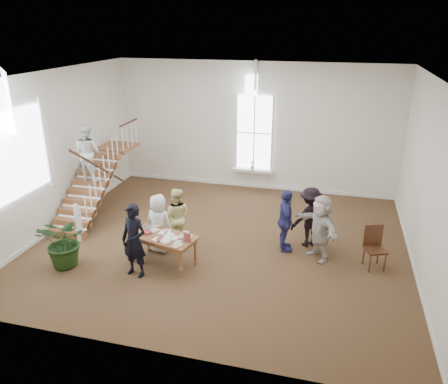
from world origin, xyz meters
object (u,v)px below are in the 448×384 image
(police_officer, at_px, (134,241))
(side_chair, at_px, (374,244))
(woman_cluster_c, at_px, (320,228))
(floor_plant, at_px, (65,242))
(library_table, at_px, (163,239))
(elderly_woman, at_px, (159,223))
(person_yellow, at_px, (176,217))
(woman_cluster_b, at_px, (310,217))
(woman_cluster_a, at_px, (285,221))

(police_officer, distance_m, side_chair, 5.84)
(woman_cluster_c, bearing_deg, floor_plant, -111.96)
(library_table, bearing_deg, woman_cluster_c, 33.12)
(library_table, relative_size, police_officer, 1.00)
(elderly_woman, bearing_deg, side_chair, -163.69)
(library_table, bearing_deg, police_officer, -110.52)
(person_yellow, bearing_deg, elderly_woman, 50.64)
(woman_cluster_b, height_order, woman_cluster_c, woman_cluster_c)
(library_table, distance_m, elderly_woman, 0.70)
(floor_plant, distance_m, side_chair, 7.61)
(police_officer, height_order, woman_cluster_a, police_officer)
(library_table, height_order, floor_plant, floor_plant)
(elderly_woman, relative_size, side_chair, 1.47)
(police_officer, distance_m, woman_cluster_a, 3.92)
(police_officer, bearing_deg, library_table, 67.85)
(elderly_woman, xyz_separation_m, person_yellow, (0.30, 0.50, 0.01))
(woman_cluster_a, bearing_deg, woman_cluster_b, -67.04)
(side_chair, bearing_deg, woman_cluster_a, 152.36)
(woman_cluster_c, distance_m, floor_plant, 6.35)
(police_officer, bearing_deg, woman_cluster_a, 45.49)
(woman_cluster_a, bearing_deg, side_chair, -110.62)
(person_yellow, height_order, woman_cluster_a, woman_cluster_a)
(floor_plant, bearing_deg, police_officer, 2.19)
(elderly_woman, height_order, woman_cluster_c, woman_cluster_c)
(elderly_woman, relative_size, woman_cluster_c, 0.92)
(person_yellow, distance_m, side_chair, 5.14)
(woman_cluster_c, bearing_deg, woman_cluster_b, 164.54)
(woman_cluster_b, bearing_deg, police_officer, -2.61)
(library_table, height_order, elderly_woman, elderly_woman)
(person_yellow, bearing_deg, police_officer, 68.73)
(person_yellow, xyz_separation_m, woman_cluster_c, (3.80, 0.17, 0.06))
(library_table, relative_size, side_chair, 1.68)
(woman_cluster_b, bearing_deg, side_chair, 120.40)
(library_table, relative_size, floor_plant, 1.36)
(side_chair, bearing_deg, library_table, 172.46)
(woman_cluster_b, bearing_deg, floor_plant, -11.29)
(elderly_woman, bearing_deg, woman_cluster_b, -150.89)
(woman_cluster_b, height_order, floor_plant, woman_cluster_b)
(library_table, relative_size, person_yellow, 1.13)
(library_table, bearing_deg, woman_cluster_a, 41.73)
(police_officer, height_order, woman_cluster_b, police_officer)
(woman_cluster_a, bearing_deg, floor_plant, 99.22)
(police_officer, relative_size, elderly_woman, 1.14)
(elderly_woman, xyz_separation_m, floor_plant, (-1.93, -1.32, -0.13))
(library_table, distance_m, woman_cluster_a, 3.21)
(library_table, height_order, police_officer, police_officer)
(police_officer, xyz_separation_m, side_chair, (5.53, 1.86, -0.30))
(woman_cluster_b, xyz_separation_m, floor_plant, (-5.73, -2.64, -0.17))
(woman_cluster_a, distance_m, woman_cluster_c, 0.92)
(woman_cluster_b, relative_size, woman_cluster_c, 0.96)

